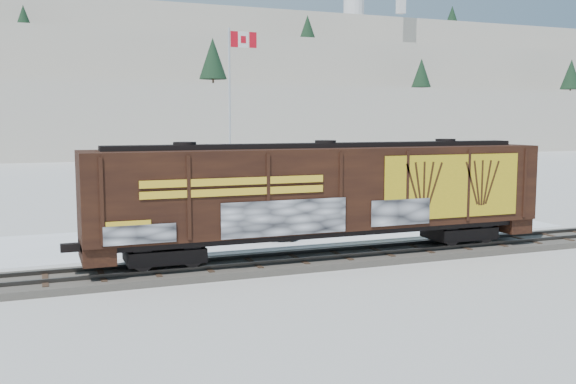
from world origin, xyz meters
name	(u,v)px	position (x,y,z in m)	size (l,w,h in m)	color
ground	(251,268)	(0.00, 0.00, 0.00)	(500.00, 500.00, 0.00)	white
rail_track	(251,265)	(0.00, 0.00, 0.15)	(50.00, 3.40, 0.43)	#59544C
parking_strip	(207,237)	(0.00, 7.50, 0.01)	(40.00, 8.00, 0.03)	white
hillside	(72,86)	(-0.05, 139.79, 14.37)	(360.00, 110.00, 93.00)	white
hopper_railcar	(325,192)	(3.34, -0.01, 3.06)	(20.15, 3.06, 4.72)	black
flagpole	(232,146)	(3.61, 15.16, 4.45)	(2.30, 0.90, 11.94)	silver
car_silver	(187,225)	(-1.18, 6.87, 0.85)	(1.94, 4.82, 1.64)	#9FA1A6
car_white	(143,226)	(-3.23, 8.06, 0.74)	(1.49, 4.29, 1.41)	white
car_dark	(251,225)	(1.93, 6.07, 0.75)	(2.01, 4.94, 1.43)	black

